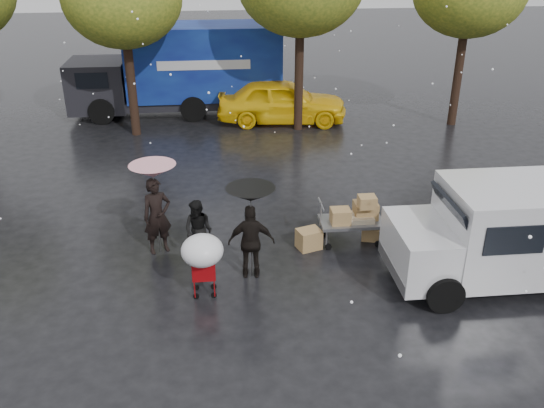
{
  "coord_description": "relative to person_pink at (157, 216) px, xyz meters",
  "views": [
    {
      "loc": [
        -0.59,
        -10.61,
        6.87
      ],
      "look_at": [
        0.59,
        1.0,
        1.25
      ],
      "focal_mm": 38.0,
      "sensor_mm": 36.0,
      "label": 1
    }
  ],
  "objects": [
    {
      "name": "umbrella_black",
      "position": [
        2.07,
        -1.3,
        1.04
      ],
      "size": [
        1.03,
        1.03,
        2.11
      ],
      "color": "#4C4C4C",
      "rests_on": "ground"
    },
    {
      "name": "white_van",
      "position": [
        7.56,
        -1.98,
        0.25
      ],
      "size": [
        4.91,
        2.18,
        2.2
      ],
      "color": "silver",
      "rests_on": "ground"
    },
    {
      "name": "person_black",
      "position": [
        2.07,
        -1.3,
        -0.07
      ],
      "size": [
        1.02,
        0.48,
        1.69
      ],
      "primitive_type": "imported",
      "rotation": [
        0.0,
        0.0,
        3.07
      ],
      "color": "black",
      "rests_on": "ground"
    },
    {
      "name": "umbrella_pink",
      "position": [
        0.0,
        -0.0,
        1.11
      ],
      "size": [
        1.04,
        1.04,
        2.18
      ],
      "color": "#4C4C4C",
      "rests_on": "ground"
    },
    {
      "name": "box_ground_near",
      "position": [
        3.5,
        -0.22,
        -0.67
      ],
      "size": [
        0.64,
        0.57,
        0.48
      ],
      "primitive_type": "cube",
      "rotation": [
        0.0,
        0.0,
        0.32
      ],
      "color": "olive",
      "rests_on": "ground"
    },
    {
      "name": "shopping_cart",
      "position": [
        1.05,
        -2.04,
        0.15
      ],
      "size": [
        0.84,
        0.84,
        1.46
      ],
      "color": "#A1090D",
      "rests_on": "ground"
    },
    {
      "name": "person_middle",
      "position": [
        0.93,
        -0.43,
        -0.19
      ],
      "size": [
        0.87,
        0.81,
        1.44
      ],
      "primitive_type": "imported",
      "rotation": [
        0.0,
        0.0,
        -0.49
      ],
      "color": "black",
      "rests_on": "ground"
    },
    {
      "name": "vendor_cart",
      "position": [
        4.63,
        -0.04,
        -0.19
      ],
      "size": [
        1.52,
        0.8,
        1.27
      ],
      "color": "slate",
      "rests_on": "ground"
    },
    {
      "name": "blue_truck",
      "position": [
        0.25,
        11.22,
        0.85
      ],
      "size": [
        8.3,
        2.6,
        3.5
      ],
      "color": "#0C1260",
      "rests_on": "ground"
    },
    {
      "name": "box_ground_far",
      "position": [
        5.05,
        0.04,
        -0.75
      ],
      "size": [
        0.47,
        0.41,
        0.32
      ],
      "primitive_type": "cube",
      "rotation": [
        0.0,
        0.0,
        -0.25
      ],
      "color": "olive",
      "rests_on": "ground"
    },
    {
      "name": "yellow_taxi",
      "position": [
        4.01,
        9.59,
        -0.07
      ],
      "size": [
        5.1,
        2.48,
        1.68
      ],
      "primitive_type": "imported",
      "rotation": [
        0.0,
        0.0,
        1.47
      ],
      "color": "yellow",
      "rests_on": "ground"
    },
    {
      "name": "ground",
      "position": [
        2.02,
        -1.32,
        -0.91
      ],
      "size": [
        90.0,
        90.0,
        0.0
      ],
      "primitive_type": "plane",
      "color": "black",
      "rests_on": "ground"
    },
    {
      "name": "person_pink",
      "position": [
        0.0,
        0.0,
        0.0
      ],
      "size": [
        0.78,
        0.66,
        1.83
      ],
      "primitive_type": "imported",
      "rotation": [
        0.0,
        0.0,
        0.4
      ],
      "color": "black",
      "rests_on": "ground"
    }
  ]
}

